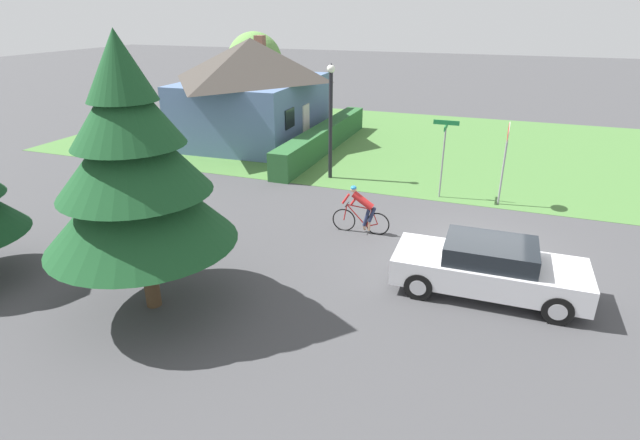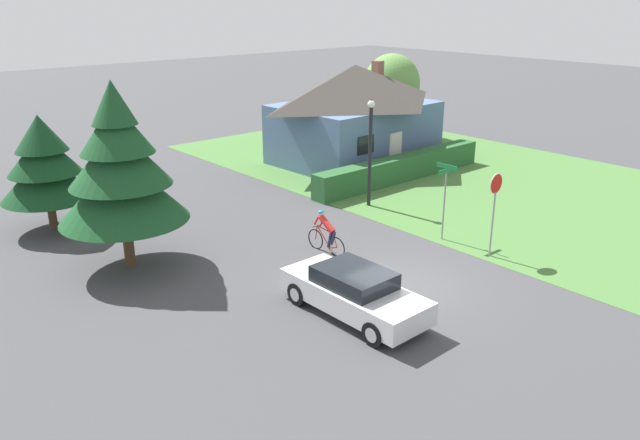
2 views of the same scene
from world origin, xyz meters
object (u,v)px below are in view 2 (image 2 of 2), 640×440
Objects in this scene: conifer_tall_near at (120,168)px; conifer_tall_far at (44,163)px; cyclist at (326,233)px; deciduous_tree_right at (392,84)px; street_lamp at (370,145)px; sedan_left_lane at (354,292)px; street_name_sign at (445,188)px; stop_sign at (495,199)px; cottage_house at (355,112)px.

conifer_tall_far is at bearing 97.40° from conifer_tall_near.
deciduous_tree_right reaches higher than cyclist.
deciduous_tree_right is at bearing -56.30° from cyclist.
sedan_left_lane is at bearing -137.80° from street_lamp.
conifer_tall_far reaches higher than street_name_sign.
conifer_tall_near is at bearing -38.45° from stop_sign.
conifer_tall_near is 5.37m from conifer_tall_far.
cottage_house is 16.37m from conifer_tall_near.
stop_sign reaches higher than cyclist.
street_lamp reaches higher than conifer_tall_far.
conifer_tall_near reaches higher than cyclist.
sedan_left_lane is 1.02× the size of conifer_tall_far.
stop_sign is 0.67× the size of conifer_tall_far.
stop_sign reaches higher than sedan_left_lane.
sedan_left_lane is 0.99× the size of street_lamp.
cottage_house is 2.99× the size of stop_sign.
street_name_sign is at bearing -28.42° from conifer_tall_near.
conifer_tall_near reaches higher than stop_sign.
stop_sign is (-5.69, -12.67, -0.58)m from cottage_house.
street_lamp is at bearing 80.49° from street_name_sign.
deciduous_tree_right reaches higher than conifer_tall_far.
cyclist is at bearing -32.57° from sedan_left_lane.
stop_sign is at bearing -96.70° from street_lamp.
street_lamp is at bearing -131.34° from cottage_house.
conifer_tall_far is at bearing 151.96° from street_lamp.
street_lamp is 1.03× the size of conifer_tall_far.
cottage_house is at bearing 50.71° from street_lamp.
street_lamp is at bearing -98.08° from stop_sign.
cottage_house is at bearing 18.80° from conifer_tall_near.
sedan_left_lane is 24.19m from deciduous_tree_right.
stop_sign is (4.08, -3.95, 1.35)m from cyclist.
street_lamp is at bearing -28.04° from conifer_tall_far.
street_name_sign reaches higher than sedan_left_lane.
conifer_tall_near reaches higher than street_name_sign.
stop_sign is 16.45m from conifer_tall_far.
stop_sign is at bearing -91.18° from sedan_left_lane.
cottage_house is 7.75m from street_lamp.
deciduous_tree_right is (22.28, 2.98, 0.71)m from conifer_tall_far.
cottage_house is 1.44× the size of conifer_tall_near.
cottage_house is 17.65m from sedan_left_lane.
street_name_sign is 18.02m from deciduous_tree_right.
cyclist is at bearing -31.12° from conifer_tall_near.
cottage_house is 13.24m from cyclist.
street_lamp is at bearing -3.94° from conifer_tall_near.
conifer_tall_near is at bearing 176.06° from street_lamp.
sedan_left_lane is at bearing -1.92° from stop_sign.
street_name_sign is at bearing -91.83° from stop_sign.
sedan_left_lane is 8.48m from conifer_tall_near.
conifer_tall_near reaches higher than cottage_house.
street_lamp is 12.76m from conifer_tall_far.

